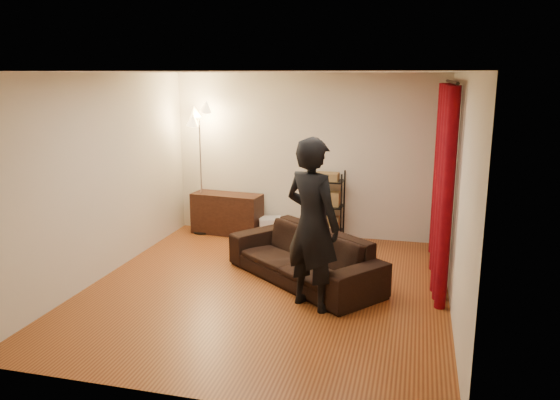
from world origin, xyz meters
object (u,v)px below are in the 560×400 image
(floor_lamp, at_px, (201,171))
(media_cabinet, at_px, (227,214))
(sofa, at_px, (304,256))
(wire_shelf, at_px, (327,206))
(storage_boxes, at_px, (270,227))
(person, at_px, (312,224))

(floor_lamp, bearing_deg, media_cabinet, 9.04)
(sofa, height_order, wire_shelf, wire_shelf)
(storage_boxes, distance_m, floor_lamp, 1.51)
(person, relative_size, wire_shelf, 1.75)
(person, relative_size, media_cabinet, 1.69)
(sofa, bearing_deg, person, -33.33)
(storage_boxes, bearing_deg, person, -65.06)
(storage_boxes, bearing_deg, sofa, -62.49)
(sofa, relative_size, person, 1.14)
(person, distance_m, storage_boxes, 3.03)
(sofa, xyz_separation_m, wire_shelf, (-0.01, 1.89, 0.24))
(sofa, relative_size, storage_boxes, 5.86)
(person, xyz_separation_m, media_cabinet, (-1.98, 2.62, -0.66))
(storage_boxes, distance_m, wire_shelf, 1.04)
(media_cabinet, height_order, wire_shelf, wire_shelf)
(person, bearing_deg, storage_boxes, -36.14)
(person, bearing_deg, wire_shelf, -55.22)
(sofa, bearing_deg, storage_boxes, 155.81)
(media_cabinet, relative_size, floor_lamp, 0.55)
(person, distance_m, wire_shelf, 2.72)
(media_cabinet, distance_m, storage_boxes, 0.78)
(sofa, distance_m, storage_boxes, 2.10)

